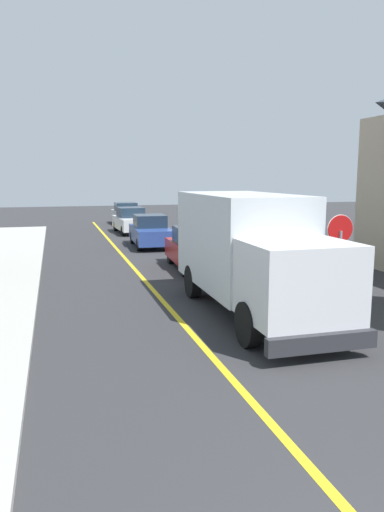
% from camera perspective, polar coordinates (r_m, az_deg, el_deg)
% --- Properties ---
extents(centre_line_yellow, '(0.16, 56.00, 0.01)m').
position_cam_1_polar(centre_line_yellow, '(12.87, -1.69, -7.26)').
color(centre_line_yellow, gold).
rests_on(centre_line_yellow, ground).
extents(box_truck, '(2.46, 7.20, 3.20)m').
position_cam_1_polar(box_truck, '(13.15, 6.83, 0.90)').
color(box_truck, silver).
rests_on(box_truck, ground).
extents(parked_car_near, '(2.00, 4.48, 1.67)m').
position_cam_1_polar(parked_car_near, '(19.44, 0.51, 0.81)').
color(parked_car_near, maroon).
rests_on(parked_car_near, ground).
extents(parked_car_mid, '(1.98, 4.47, 1.67)m').
position_cam_1_polar(parked_car_mid, '(25.74, -4.92, 2.88)').
color(parked_car_mid, '#2D4793').
rests_on(parked_car_mid, ground).
extents(parked_car_far, '(1.99, 4.48, 1.67)m').
position_cam_1_polar(parked_car_far, '(32.14, -7.18, 4.13)').
color(parked_car_far, silver).
rests_on(parked_car_far, ground).
extents(parked_car_furthest, '(1.82, 4.41, 1.67)m').
position_cam_1_polar(parked_car_furthest, '(38.02, -7.77, 4.91)').
color(parked_car_furthest, '#B7B7BC').
rests_on(parked_car_furthest, ground).
extents(parked_van_across, '(1.97, 4.47, 1.67)m').
position_cam_1_polar(parked_van_across, '(19.18, 9.67, 0.55)').
color(parked_van_across, silver).
rests_on(parked_van_across, ground).
extents(stop_sign, '(0.80, 0.10, 2.65)m').
position_cam_1_polar(stop_sign, '(13.99, 16.98, 1.44)').
color(stop_sign, gray).
rests_on(stop_sign, ground).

